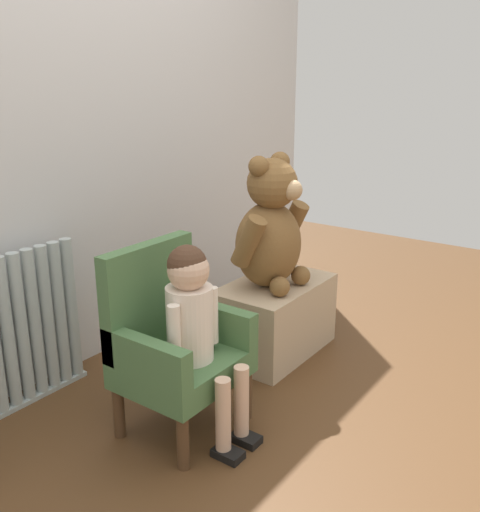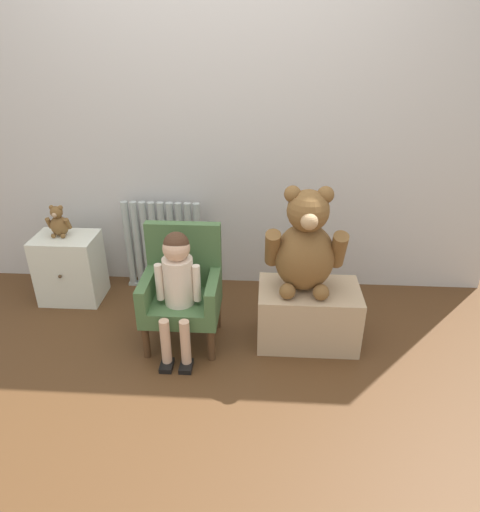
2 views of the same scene
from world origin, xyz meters
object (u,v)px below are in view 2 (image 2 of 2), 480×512
(radiator, at_px, (163,246))
(child_figure, at_px, (177,277))
(low_bench, at_px, (308,315))
(large_teddy_bear, at_px, (305,246))
(small_teddy_bear, at_px, (59,223))
(child_armchair, at_px, (182,288))
(small_dresser, at_px, (70,268))

(radiator, distance_m, child_figure, 0.77)
(low_bench, bearing_deg, radiator, 149.43)
(large_teddy_bear, relative_size, small_teddy_bear, 2.89)
(radiator, xyz_separation_m, low_bench, (0.99, -0.58, -0.14))
(child_armchair, relative_size, small_teddy_bear, 3.33)
(small_teddy_bear, bearing_deg, child_armchair, -25.02)
(child_armchair, height_order, large_teddy_bear, large_teddy_bear)
(low_bench, bearing_deg, small_teddy_bear, 166.33)
(child_figure, relative_size, low_bench, 1.25)
(small_dresser, xyz_separation_m, child_armchair, (0.85, -0.39, 0.11))
(low_bench, xyz_separation_m, small_teddy_bear, (-1.62, 0.39, 0.39))
(low_bench, bearing_deg, child_armchair, -178.81)
(radiator, height_order, low_bench, radiator)
(child_figure, xyz_separation_m, small_teddy_bear, (-0.88, 0.52, 0.08))
(low_bench, distance_m, small_teddy_bear, 1.71)
(low_bench, xyz_separation_m, large_teddy_bear, (-0.04, 0.01, 0.45))
(child_armchair, bearing_deg, radiator, 112.00)
(low_bench, height_order, large_teddy_bear, large_teddy_bear)
(radiator, bearing_deg, low_bench, -30.57)
(low_bench, height_order, small_teddy_bear, small_teddy_bear)
(child_figure, height_order, small_teddy_bear, child_figure)
(large_teddy_bear, distance_m, small_teddy_bear, 1.63)
(low_bench, bearing_deg, large_teddy_bear, 169.58)
(small_dresser, distance_m, large_teddy_bear, 1.64)
(small_dresser, distance_m, child_armchair, 0.94)
(child_figure, height_order, low_bench, child_figure)
(child_armchair, xyz_separation_m, small_teddy_bear, (-0.88, 0.41, 0.22))
(small_dresser, bearing_deg, low_bench, -13.33)
(child_figure, distance_m, low_bench, 0.81)
(child_figure, relative_size, small_teddy_bear, 3.46)
(child_armchair, bearing_deg, child_figure, -90.00)
(radiator, height_order, child_armchair, child_armchair)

